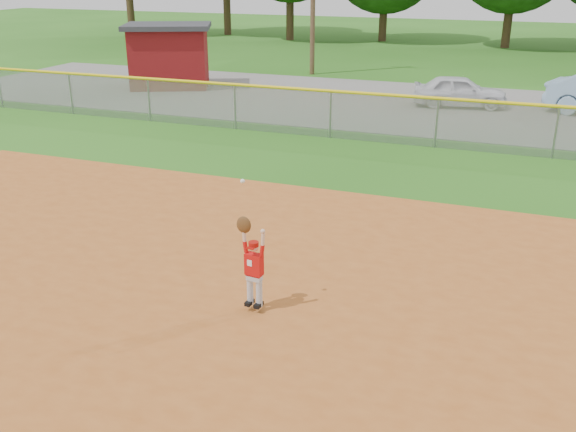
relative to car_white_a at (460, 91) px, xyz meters
The scene contains 7 objects.
ground 16.30m from the car_white_a, 89.84° to the right, with size 120.00×120.00×0.00m, color #266015.
clay_infield 19.29m from the car_white_a, 89.87° to the right, with size 24.00×16.00×0.04m, color #A5531D.
parking_strip 0.68m from the car_white_a, 81.16° to the right, with size 44.00×10.00×0.03m, color slate.
car_white_a is the anchor object (origin of this frame).
utility_shed 12.75m from the car_white_a, behind, with size 4.56×4.14×2.78m.
outfield_fence 6.29m from the car_white_a, 89.60° to the right, with size 40.06×0.10×1.55m.
ballplayer 17.37m from the car_white_a, 93.81° to the right, with size 0.49×0.22×2.09m.
Camera 1 is at (2.50, -9.29, 5.19)m, focal length 40.00 mm.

